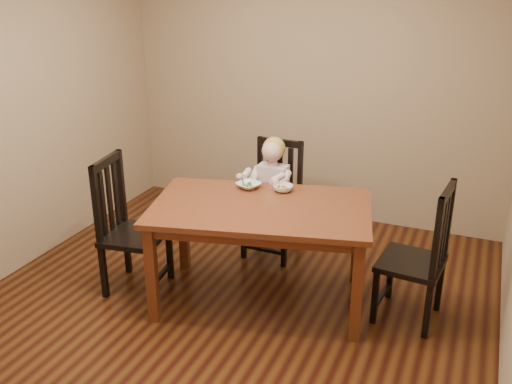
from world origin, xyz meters
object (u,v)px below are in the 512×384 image
at_px(chair_child, 274,201).
at_px(toddler, 272,187).
at_px(chair_right, 419,257).
at_px(bowl_veg, 283,188).
at_px(dining_table, 261,217).
at_px(bowl_peas, 248,185).
at_px(chair_left, 128,228).

height_order(chair_child, toddler, chair_child).
distance_m(chair_child, chair_right, 1.53).
relative_size(toddler, bowl_veg, 3.71).
relative_size(dining_table, chair_right, 1.67).
bearing_deg(dining_table, bowl_peas, 127.43).
bearing_deg(bowl_peas, bowl_veg, 8.54).
xyz_separation_m(dining_table, chair_child, (-0.21, 0.84, -0.22)).
distance_m(chair_child, toddler, 0.17).
relative_size(bowl_peas, bowl_veg, 1.14).
height_order(chair_left, bowl_peas, chair_left).
height_order(chair_right, bowl_veg, chair_right).
bearing_deg(chair_right, chair_child, 71.35).
bearing_deg(dining_table, chair_right, 9.75).
xyz_separation_m(toddler, bowl_peas, (-0.02, -0.48, 0.18)).
bearing_deg(chair_left, bowl_peas, 113.37).
bearing_deg(bowl_veg, toddler, 120.73).
height_order(chair_right, toddler, chair_right).
distance_m(chair_child, chair_left, 1.37).
relative_size(chair_child, chair_left, 0.94).
xyz_separation_m(chair_child, toddler, (-0.00, -0.05, 0.16)).
relative_size(chair_child, chair_right, 0.97).
distance_m(toddler, bowl_veg, 0.54).
distance_m(chair_child, bowl_peas, 0.64).
xyz_separation_m(chair_child, bowl_veg, (0.26, -0.49, 0.34)).
distance_m(toddler, bowl_peas, 0.52).
relative_size(chair_left, chair_right, 1.03).
bearing_deg(toddler, chair_right, 158.52).
distance_m(bowl_peas, bowl_veg, 0.29).
xyz_separation_m(chair_left, bowl_peas, (0.85, 0.52, 0.31)).
xyz_separation_m(bowl_peas, bowl_veg, (0.28, 0.04, 0.00)).
distance_m(chair_left, bowl_peas, 1.04).
bearing_deg(dining_table, bowl_veg, 81.25).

